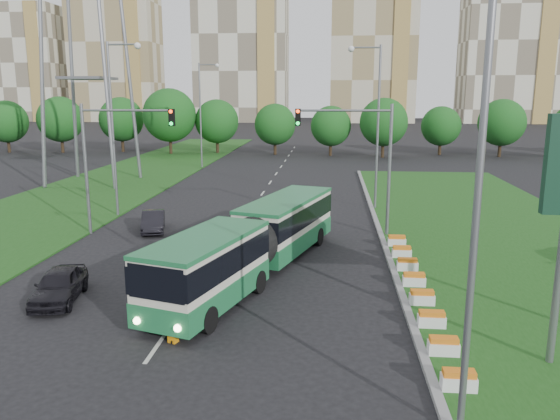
# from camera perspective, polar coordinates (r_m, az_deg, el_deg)

# --- Properties ---
(ground) EXTENTS (360.00, 360.00, 0.00)m
(ground) POSITION_cam_1_polar(r_m,az_deg,el_deg) (24.56, -1.76, -8.37)
(ground) COLOR black
(ground) RESTS_ON ground
(grass_median) EXTENTS (14.00, 60.00, 0.15)m
(grass_median) POSITION_cam_1_polar(r_m,az_deg,el_deg) (33.55, 22.72, -3.57)
(grass_median) COLOR #194714
(grass_median) RESTS_ON ground
(median_kerb) EXTENTS (0.30, 60.00, 0.18)m
(median_kerb) POSITION_cam_1_polar(r_m,az_deg,el_deg) (32.14, 10.80, -3.46)
(median_kerb) COLOR gray
(median_kerb) RESTS_ON ground
(left_verge) EXTENTS (12.00, 110.00, 0.10)m
(left_verge) POSITION_cam_1_polar(r_m,az_deg,el_deg) (52.88, -18.04, 2.19)
(left_verge) COLOR #194714
(left_verge) RESTS_ON ground
(lane_markings) EXTENTS (0.20, 100.00, 0.01)m
(lane_markings) POSITION_cam_1_polar(r_m,az_deg,el_deg) (44.08, -2.46, 0.83)
(lane_markings) COLOR #B4B4AD
(lane_markings) RESTS_ON ground
(flower_planters) EXTENTS (1.10, 15.90, 0.60)m
(flower_planters) POSITION_cam_1_polar(r_m,az_deg,el_deg) (24.26, 14.20, -7.88)
(flower_planters) COLOR silver
(flower_planters) RESTS_ON grass_median
(traffic_mast_median) EXTENTS (5.76, 0.32, 8.00)m
(traffic_mast_median) POSITION_cam_1_polar(r_m,az_deg,el_deg) (33.05, 8.64, 6.33)
(traffic_mast_median) COLOR slate
(traffic_mast_median) RESTS_ON ground
(traffic_mast_left) EXTENTS (5.76, 0.32, 8.00)m
(traffic_mast_left) POSITION_cam_1_polar(r_m,az_deg,el_deg) (34.63, -17.32, 6.18)
(traffic_mast_left) COLOR slate
(traffic_mast_left) RESTS_ON ground
(street_lamps) EXTENTS (36.00, 60.00, 12.00)m
(street_lamps) POSITION_cam_1_polar(r_m,az_deg,el_deg) (33.46, -4.87, 7.61)
(street_lamps) COLOR slate
(street_lamps) RESTS_ON ground
(tree_line) EXTENTS (120.00, 8.00, 9.00)m
(tree_line) POSITION_cam_1_polar(r_m,az_deg,el_deg) (78.27, 10.64, 8.87)
(tree_line) COLOR #155019
(tree_line) RESTS_ON ground
(apartment_tower_west) EXTENTS (26.00, 15.00, 48.00)m
(apartment_tower_west) POSITION_cam_1_polar(r_m,az_deg,el_deg) (186.32, -16.79, 16.31)
(apartment_tower_west) COLOR #BFB799
(apartment_tower_west) RESTS_ON ground
(apartment_tower_cwest) EXTENTS (28.00, 15.00, 52.00)m
(apartment_tower_cwest) POSITION_cam_1_polar(r_m,az_deg,el_deg) (175.94, -4.04, 17.71)
(apartment_tower_cwest) COLOR beige
(apartment_tower_cwest) RESTS_ON ground
(apartment_tower_ceast) EXTENTS (25.00, 15.00, 50.00)m
(apartment_tower_ceast) POSITION_cam_1_polar(r_m,az_deg,el_deg) (174.04, 9.70, 17.30)
(apartment_tower_ceast) COLOR #BFB799
(apartment_tower_ceast) RESTS_ON ground
(apartment_tower_east) EXTENTS (27.00, 15.00, 47.00)m
(apartment_tower_east) POSITION_cam_1_polar(r_m,az_deg,el_deg) (181.15, 22.91, 15.87)
(apartment_tower_east) COLOR beige
(apartment_tower_east) RESTS_ON ground
(midrise_west) EXTENTS (22.00, 14.00, 36.00)m
(midrise_west) POSITION_cam_1_polar(r_m,az_deg,el_deg) (198.85, -24.96, 13.68)
(midrise_west) COLOR beige
(midrise_west) RESTS_ON ground
(articulated_bus) EXTENTS (2.53, 16.24, 2.67)m
(articulated_bus) POSITION_cam_1_polar(r_m,az_deg,el_deg) (26.19, -3.03, -3.31)
(articulated_bus) COLOR beige
(articulated_bus) RESTS_ON ground
(car_left_near) EXTENTS (2.37, 4.34, 1.40)m
(car_left_near) POSITION_cam_1_polar(r_m,az_deg,el_deg) (24.92, -22.08, -7.27)
(car_left_near) COLOR black
(car_left_near) RESTS_ON ground
(car_left_far) EXTENTS (2.35, 4.11, 1.28)m
(car_left_far) POSITION_cam_1_polar(r_m,az_deg,el_deg) (35.55, -13.11, -1.15)
(car_left_far) COLOR black
(car_left_far) RESTS_ON ground
(pedestrian) EXTENTS (0.50, 0.65, 1.59)m
(pedestrian) POSITION_cam_1_polar(r_m,az_deg,el_deg) (20.25, -10.96, -10.75)
(pedestrian) COLOR gray
(pedestrian) RESTS_ON ground
(shopping_trolley) EXTENTS (0.30, 0.32, 0.52)m
(shopping_trolley) POSITION_cam_1_polar(r_m,az_deg,el_deg) (20.00, -11.12, -12.73)
(shopping_trolley) COLOR orange
(shopping_trolley) RESTS_ON ground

